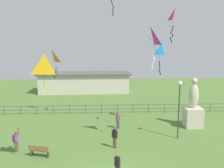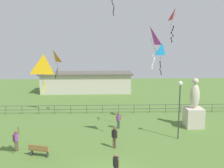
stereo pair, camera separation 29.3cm
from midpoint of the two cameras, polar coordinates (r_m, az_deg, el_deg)
name	(u,v)px [view 1 (the left image)]	position (r m, az deg, el deg)	size (l,w,h in m)	color
statue_monument	(193,111)	(25.19, 17.21, -5.72)	(1.58, 1.58, 4.62)	beige
lamppost	(179,97)	(21.38, 14.35, -2.92)	(0.36, 0.36, 4.81)	#38383D
park_bench	(39,150)	(19.14, -16.26, -13.96)	(1.56, 0.80, 0.85)	olive
person_1	(16,140)	(20.26, -20.94, -11.50)	(0.49, 0.31, 1.82)	brown
person_2	(118,119)	(23.71, 0.97, -7.86)	(0.42, 0.28, 1.51)	#3F4C47
person_3	(117,165)	(15.53, 0.65, -17.49)	(0.36, 0.38, 1.61)	#3F4C47
person_4	(115,136)	(19.56, 0.19, -11.47)	(0.45, 0.31, 1.66)	brown
kite_0	(150,38)	(18.73, 7.97, 10.05)	(1.13, 0.95, 2.99)	#B22DB2
kite_3	(175,16)	(21.19, 13.39, 14.53)	(0.64, 1.07, 2.65)	red
kite_5	(52,58)	(27.62, -13.49, 5.73)	(1.11, 1.12, 3.04)	orange
kite_6	(161,51)	(24.53, 10.54, 7.14)	(1.00, 1.09, 2.86)	#198CD1
kite_7	(45,65)	(15.38, -15.19, 4.06)	(1.12, 0.60, 2.23)	yellow
waterfront_railing	(102,108)	(28.58, -2.58, -5.29)	(36.02, 0.06, 0.95)	#4C4742
pavilion_building	(84,82)	(40.20, -6.34, 0.40)	(14.16, 4.51, 3.08)	beige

